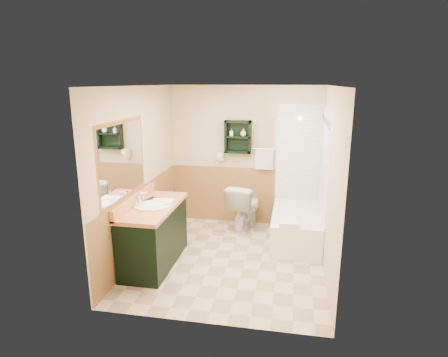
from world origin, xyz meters
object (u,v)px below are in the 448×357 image
vanity (154,235)px  hair_dryer (221,156)px  soap_bottle_b (243,133)px  bathtub (296,226)px  vanity_book (146,192)px  toilet (245,207)px  wall_shelf (238,137)px  soap_bottle_a (232,134)px

vanity → hair_dryer: bearing=71.2°
hair_dryer → soap_bottle_b: (0.39, -0.03, 0.41)m
hair_dryer → bathtub: (1.33, -0.61, -0.95)m
bathtub → vanity: bearing=-149.6°
bathtub → soap_bottle_b: (-0.93, 0.58, 1.37)m
soap_bottle_b → vanity_book: bearing=-127.4°
vanity → toilet: size_ratio=1.68×
wall_shelf → hair_dryer: wall_shelf is taller
toilet → soap_bottle_b: (-0.07, 0.22, 1.22)m
vanity → bathtub: 2.23m
bathtub → soap_bottle_a: soap_bottle_a is taller
toilet → soap_bottle_b: size_ratio=6.44×
toilet → soap_bottle_a: size_ratio=6.72×
hair_dryer → soap_bottle_b: 0.57m
bathtub → soap_bottle_a: bearing=152.7°
soap_bottle_a → toilet: bearing=-38.8°
vanity → toilet: vanity is taller
wall_shelf → toilet: bearing=-54.1°
wall_shelf → toilet: size_ratio=0.69×
wall_shelf → vanity: (-0.89, -1.72, -1.13)m
toilet → soap_bottle_a: bearing=-24.6°
wall_shelf → soap_bottle_a: bearing=-177.4°
vanity → soap_bottle_b: 2.31m
soap_bottle_a → vanity: bearing=-114.6°
hair_dryer → vanity_book: bearing=-116.3°
hair_dryer → bathtub: size_ratio=0.16×
wall_shelf → vanity: wall_shelf is taller
vanity_book → bathtub: bearing=38.0°
toilet → soap_bottle_b: bearing=-58.1°
bathtub → toilet: bearing=157.0°
hair_dryer → vanity_book: hair_dryer is taller
toilet → bathtub: bearing=171.3°
vanity_book → soap_bottle_b: size_ratio=1.88×
vanity_book → soap_bottle_b: soap_bottle_b is taller
bathtub → toilet: (-0.86, 0.37, 0.14)m
soap_bottle_a → bathtub: bearing=-27.3°
vanity_book → soap_bottle_a: 1.89m
vanity → soap_bottle_b: (0.99, 1.71, 1.19)m
vanity_book → toilet: bearing=60.6°
bathtub → toilet: 0.95m
soap_bottle_b → wall_shelf: bearing=176.9°
wall_shelf → toilet: (0.16, -0.22, -1.16)m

